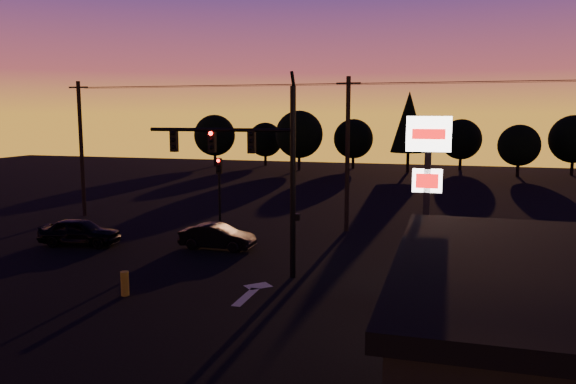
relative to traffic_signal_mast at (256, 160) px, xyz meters
name	(u,v)px	position (x,y,z in m)	size (l,w,h in m)	color
ground	(224,304)	(0.10, -3.99, -4.94)	(120.00, 120.00, 0.00)	black
lane_arrow	(252,291)	(0.60, -2.33, -4.93)	(1.20, 3.10, 0.01)	beige
traffic_signal_mast	(256,160)	(0.00, 0.00, 0.00)	(6.79, 0.52, 8.58)	black
secondary_signal	(219,184)	(-4.90, 7.49, -2.07)	(0.30, 0.31, 4.35)	black
pylon_sign	(428,172)	(7.10, -2.49, -0.02)	(1.50, 0.28, 6.80)	black
utility_pole_0	(81,148)	(-15.90, 10.01, -0.34)	(1.40, 0.26, 9.00)	black
utility_pole_1	(347,153)	(2.10, 10.01, -0.34)	(1.40, 0.26, 9.00)	black
power_wires	(348,84)	(2.10, 10.01, 3.63)	(36.00, 1.22, 0.07)	black
bollard	(125,284)	(-3.90, -4.10, -4.47)	(0.31, 0.31, 0.94)	gold
tree_0	(215,135)	(-21.90, 46.01, -0.88)	(5.36, 5.36, 6.74)	black
tree_1	(265,140)	(-15.90, 49.01, -1.50)	(4.54, 4.54, 5.71)	black
tree_2	(299,134)	(-9.90, 44.01, -0.57)	(5.77, 5.78, 7.26)	black
tree_3	(353,139)	(-3.90, 48.01, -1.19)	(4.95, 4.95, 6.22)	black
tree_4	(409,122)	(3.10, 45.01, 0.99)	(4.18, 4.18, 9.50)	black
tree_5	(461,139)	(9.10, 50.01, -1.19)	(4.95, 4.95, 6.22)	black
tree_6	(519,145)	(15.10, 44.01, -1.50)	(4.54, 4.54, 5.71)	black
tree_7	(574,139)	(21.10, 47.01, -0.88)	(5.36, 5.36, 6.74)	black
car_left	(80,232)	(-10.78, 2.56, -4.22)	(1.69, 4.19, 1.43)	black
car_mid	(217,236)	(-3.49, 3.82, -4.30)	(1.35, 3.87, 1.27)	black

